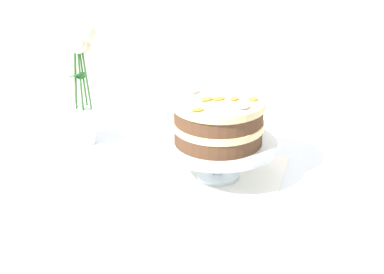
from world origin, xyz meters
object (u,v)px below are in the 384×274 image
dining_table (173,219)px  flower_vase (81,87)px  cake_stand (218,148)px  layer_cake (218,120)px

dining_table → flower_vase: 0.44m
cake_stand → layer_cake: bearing=-59.0°
dining_table → cake_stand: cake_stand is taller
layer_cake → dining_table: bearing=-141.2°
cake_stand → flower_vase: size_ratio=0.83×
layer_cake → flower_vase: flower_vase is taller
cake_stand → dining_table: bearing=-141.1°
cake_stand → layer_cake: (0.00, -0.00, 0.07)m
layer_cake → flower_vase: size_ratio=0.65×
cake_stand → layer_cake: 0.07m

